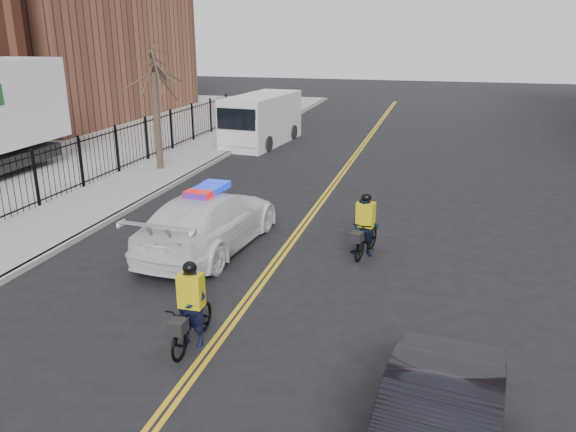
# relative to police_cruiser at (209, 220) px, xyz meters

# --- Properties ---
(ground) EXTENTS (120.00, 120.00, 0.00)m
(ground) POSITION_rel_police_cruiser_xyz_m (2.05, -2.22, -0.82)
(ground) COLOR black
(ground) RESTS_ON ground
(center_line_left) EXTENTS (0.10, 60.00, 0.01)m
(center_line_left) POSITION_rel_police_cruiser_xyz_m (1.97, 5.78, -0.81)
(center_line_left) COLOR gold
(center_line_left) RESTS_ON ground
(center_line_right) EXTENTS (0.10, 60.00, 0.01)m
(center_line_right) POSITION_rel_police_cruiser_xyz_m (2.13, 5.78, -0.81)
(center_line_right) COLOR gold
(center_line_right) RESTS_ON ground
(sidewalk) EXTENTS (3.00, 60.00, 0.15)m
(sidewalk) POSITION_rel_police_cruiser_xyz_m (-5.45, 5.78, -0.74)
(sidewalk) COLOR gray
(sidewalk) RESTS_ON ground
(curb) EXTENTS (0.20, 60.00, 0.15)m
(curb) POSITION_rel_police_cruiser_xyz_m (-3.95, 5.78, -0.74)
(curb) COLOR gray
(curb) RESTS_ON ground
(iron_fence) EXTENTS (0.12, 28.00, 2.00)m
(iron_fence) POSITION_rel_police_cruiser_xyz_m (-6.95, 5.78, 0.18)
(iron_fence) COLOR black
(iron_fence) RESTS_ON ground
(warehouse_far) EXTENTS (14.00, 18.00, 14.00)m
(warehouse_far) POSITION_rel_police_cruiser_xyz_m (-20.95, 21.78, 6.18)
(warehouse_far) COLOR brown
(warehouse_far) RESTS_ON ground
(street_tree) EXTENTS (3.20, 3.20, 4.80)m
(street_tree) POSITION_rel_police_cruiser_xyz_m (-5.55, 7.78, 2.72)
(street_tree) COLOR #3C2D23
(street_tree) RESTS_ON sidewalk
(police_cruiser) EXTENTS (2.67, 5.73, 1.78)m
(police_cruiser) POSITION_rel_police_cruiser_xyz_m (0.00, 0.00, 0.00)
(police_cruiser) COLOR white
(police_cruiser) RESTS_ON ground
(cargo_van) EXTENTS (2.85, 6.35, 2.58)m
(cargo_van) POSITION_rel_police_cruiser_xyz_m (-3.26, 14.74, 0.44)
(cargo_van) COLOR silver
(cargo_van) RESTS_ON ground
(cyclist_near) EXTENTS (0.62, 1.77, 1.73)m
(cyclist_near) POSITION_rel_police_cruiser_xyz_m (1.66, -4.78, -0.21)
(cyclist_near) COLOR black
(cyclist_near) RESTS_ON ground
(cyclist_far) EXTENTS (0.88, 1.78, 1.74)m
(cyclist_far) POSITION_rel_police_cruiser_xyz_m (4.20, 0.62, -0.13)
(cyclist_far) COLOR black
(cyclist_far) RESTS_ON ground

